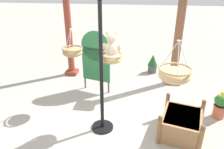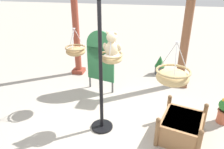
% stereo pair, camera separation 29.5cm
% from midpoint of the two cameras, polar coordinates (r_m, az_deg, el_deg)
% --- Properties ---
extents(ground_plane, '(40.00, 40.00, 0.00)m').
position_cam_midpoint_polar(ground_plane, '(4.66, 1.92, -13.11)').
color(ground_plane, '#A8A093').
extents(display_pole_central, '(0.44, 0.44, 2.61)m').
position_cam_midpoint_polar(display_pole_central, '(4.12, -0.82, -4.78)').
color(display_pole_central, black).
rests_on(display_pole_central, ground).
extents(hanging_basket_with_teddy, '(0.43, 0.43, 0.59)m').
position_cam_midpoint_polar(hanging_basket_with_teddy, '(4.05, 1.99, 4.48)').
color(hanging_basket_with_teddy, tan).
extents(teddy_bear, '(0.35, 0.31, 0.51)m').
position_cam_midpoint_polar(teddy_bear, '(4.00, 2.09, 7.52)').
color(teddy_bear, beige).
extents(hanging_basket_left_high, '(0.45, 0.45, 0.61)m').
position_cam_midpoint_polar(hanging_basket_left_high, '(4.79, -7.87, 6.26)').
color(hanging_basket_left_high, '#A37F51').
extents(hanging_basket_right_low, '(0.54, 0.54, 0.70)m').
position_cam_midpoint_polar(hanging_basket_right_low, '(3.55, 18.08, -0.50)').
color(hanging_basket_right_low, tan).
extents(greenhouse_pillar_left, '(0.37, 0.37, 3.00)m').
position_cam_midpoint_polar(greenhouse_pillar_left, '(6.56, -8.25, 12.17)').
color(greenhouse_pillar_left, brown).
rests_on(greenhouse_pillar_left, ground).
extents(greenhouse_pillar_right, '(0.42, 0.42, 2.85)m').
position_cam_midpoint_polar(greenhouse_pillar_right, '(6.07, 20.24, 9.10)').
color(greenhouse_pillar_right, brown).
rests_on(greenhouse_pillar_right, ground).
extents(wooden_planter_box, '(0.99, 1.11, 0.61)m').
position_cam_midpoint_polar(wooden_planter_box, '(4.46, 19.76, -12.94)').
color(wooden_planter_box, '#9E7047').
rests_on(wooden_planter_box, ground).
extents(potted_plant_bushy_green, '(0.31, 0.31, 0.60)m').
position_cam_midpoint_polar(potted_plant_bushy_green, '(6.95, 13.72, 2.52)').
color(potted_plant_bushy_green, '#4C4C51').
rests_on(potted_plant_bushy_green, ground).
extents(display_sign_board, '(0.77, 0.24, 1.64)m').
position_cam_midpoint_polar(display_sign_board, '(5.54, -1.58, 4.69)').
color(display_sign_board, '#286B3D').
rests_on(display_sign_board, ground).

